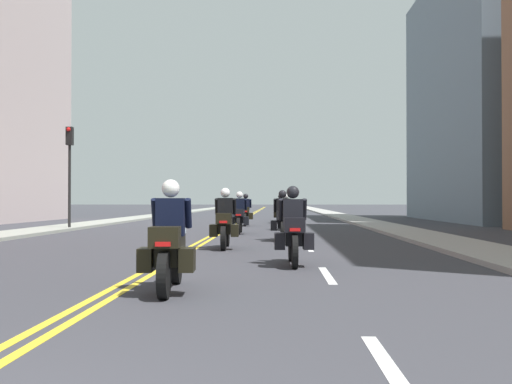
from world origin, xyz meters
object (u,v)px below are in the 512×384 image
Objects in this scene: motorcycle_3 at (283,220)px; motorcycle_7 at (280,212)px; motorcycle_4 at (239,217)px; traffic_light_near at (70,158)px; motorcycle_0 at (170,246)px; motorcycle_5 at (285,215)px; motorcycle_1 at (293,232)px; motorcycle_6 at (246,213)px; motorcycle_2 at (225,224)px.

motorcycle_7 is (0.01, 15.04, -0.01)m from motorcycle_3.
motorcycle_4 is 8.50m from traffic_light_near.
motorcycle_0 is 26.14m from motorcycle_7.
motorcycle_4 reaches higher than motorcycle_3.
traffic_light_near is (-9.50, -0.39, 2.48)m from motorcycle_5.
motorcycle_5 is at bearing -88.41° from motorcycle_7.
motorcycle_0 is 4.06m from motorcycle_1.
motorcycle_3 is at bearing -82.09° from motorcycle_6.
motorcycle_6 is 9.15m from traffic_light_near.
motorcycle_2 is 1.00× the size of motorcycle_7.
motorcycle_5 is 1.00× the size of motorcycle_6.
motorcycle_3 is 0.93× the size of motorcycle_4.
motorcycle_5 is (0.19, 7.18, 0.01)m from motorcycle_3.
motorcycle_2 is at bearing -115.73° from motorcycle_3.
motorcycle_3 is (1.58, 3.31, 0.00)m from motorcycle_2.
motorcycle_4 is at bearing 97.49° from motorcycle_1.
traffic_light_near is (-7.73, 10.10, 2.49)m from motorcycle_2.
motorcycle_4 is 1.06× the size of motorcycle_5.
motorcycle_7 is at bearing 41.50° from traffic_light_near.
motorcycle_3 is at bearing -36.13° from traffic_light_near.
motorcycle_4 is (-1.79, 11.52, -0.01)m from motorcycle_1.
motorcycle_4 is at bearing 89.29° from motorcycle_2.
motorcycle_7 is (-0.13, 22.47, -0.01)m from motorcycle_1.
motorcycle_2 is 0.92× the size of motorcycle_4.
motorcycle_5 is (1.90, 18.22, 0.02)m from motorcycle_0.
motorcycle_4 reaches higher than motorcycle_2.
traffic_light_near is at bearing 126.17° from motorcycle_2.
motorcycle_1 is at bearing -89.09° from motorcycle_3.
motorcycle_3 is at bearing -89.78° from motorcycle_7.
motorcycle_4 is 7.27m from motorcycle_6.
motorcycle_3 is (1.71, 11.04, 0.01)m from motorcycle_0.
motorcycle_3 is 11.50m from motorcycle_6.
motorcycle_5 is (0.05, 14.61, 0.01)m from motorcycle_1.
motorcycle_7 is at bearing 88.98° from motorcycle_1.
motorcycle_2 is at bearing 85.86° from motorcycle_0.
traffic_light_near is at bearing -138.23° from motorcycle_7.
motorcycle_4 is 1.09× the size of motorcycle_7.
motorcycle_1 is 18.88m from motorcycle_6.
motorcycle_3 is 15.04m from motorcycle_7.
motorcycle_5 is at bearing 88.45° from motorcycle_1.
traffic_light_near reaches higher than motorcycle_7.
motorcycle_6 is (-0.20, 14.67, 0.01)m from motorcycle_2.
motorcycle_5 is 1.03× the size of motorcycle_7.
motorcycle_7 is 12.70m from traffic_light_near.
motorcycle_5 is 0.48× the size of traffic_light_near.
motorcycle_3 is at bearing 89.76° from motorcycle_1.
motorcycle_2 is 14.67m from motorcycle_6.
motorcycle_1 is at bearing -82.13° from motorcycle_4.
motorcycle_5 is (1.77, 10.49, 0.01)m from motorcycle_2.
motorcycle_0 is at bearing -90.80° from motorcycle_6.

